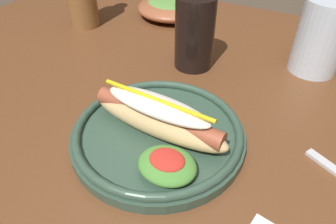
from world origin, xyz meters
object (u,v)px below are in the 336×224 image
Objects in this scene: hot_dog_plate at (158,130)px; water_cup at (321,37)px; soda_cup at (195,33)px; side_bowl at (172,6)px.

water_cup is at bearing 62.50° from hot_dog_plate.
hot_dog_plate is at bearing -78.18° from soda_cup.
hot_dog_plate reaches higher than side_bowl.
soda_cup is (-0.05, 0.22, 0.05)m from hot_dog_plate.
hot_dog_plate is 1.83× the size of soda_cup.
soda_cup is 0.23m from water_cup.
water_cup is (0.16, 0.31, 0.05)m from hot_dog_plate.
hot_dog_plate is 0.35m from water_cup.
hot_dog_plate is at bearing -117.50° from water_cup.
soda_cup is at bearing 101.82° from hot_dog_plate.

